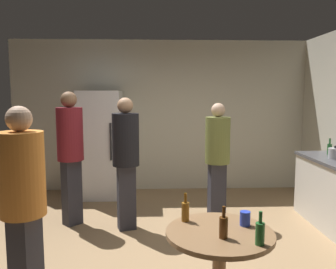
% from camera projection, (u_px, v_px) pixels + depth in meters
% --- Properties ---
extents(ground_plane, '(5.20, 5.20, 0.10)m').
position_uv_depth(ground_plane, '(167.00, 259.00, 3.71)').
color(ground_plane, '#9E7C56').
extents(wall_back, '(5.32, 0.06, 2.70)m').
position_uv_depth(wall_back, '(162.00, 116.00, 6.16)').
color(wall_back, beige).
rests_on(wall_back, ground_plane).
extents(refrigerator, '(0.70, 0.68, 1.80)m').
position_uv_depth(refrigerator, '(101.00, 144.00, 5.74)').
color(refrigerator, white).
rests_on(refrigerator, ground_plane).
extents(kettle, '(0.24, 0.17, 0.18)m').
position_uv_depth(kettle, '(335.00, 153.00, 4.43)').
color(kettle, '#B2B2B7').
rests_on(kettle, kitchen_counter).
extents(beer_bottle_on_counter, '(0.06, 0.06, 0.23)m').
position_uv_depth(beer_bottle_on_counter, '(329.00, 149.00, 4.74)').
color(beer_bottle_on_counter, '#26662D').
rests_on(beer_bottle_on_counter, kitchen_counter).
extents(foreground_table, '(0.80, 0.80, 0.73)m').
position_uv_depth(foreground_table, '(220.00, 245.00, 2.51)').
color(foreground_table, olive).
rests_on(foreground_table, ground_plane).
extents(beer_bottle_amber, '(0.06, 0.06, 0.23)m').
position_uv_depth(beer_bottle_amber, '(185.00, 211.00, 2.69)').
color(beer_bottle_amber, '#8C5919').
rests_on(beer_bottle_amber, foreground_table).
extents(beer_bottle_brown, '(0.06, 0.06, 0.23)m').
position_uv_depth(beer_bottle_brown, '(223.00, 227.00, 2.37)').
color(beer_bottle_brown, '#593314').
rests_on(beer_bottle_brown, foreground_table).
extents(beer_bottle_green, '(0.06, 0.06, 0.23)m').
position_uv_depth(beer_bottle_green, '(260.00, 233.00, 2.26)').
color(beer_bottle_green, '#26662D').
rests_on(beer_bottle_green, foreground_table).
extents(plastic_cup_blue, '(0.08, 0.08, 0.11)m').
position_uv_depth(plastic_cup_blue, '(245.00, 219.00, 2.60)').
color(plastic_cup_blue, blue).
rests_on(plastic_cup_blue, foreground_table).
extents(person_in_olive_shirt, '(0.39, 0.39, 1.62)m').
position_uv_depth(person_in_olive_shirt, '(217.00, 152.00, 4.65)').
color(person_in_olive_shirt, '#2D2D38').
rests_on(person_in_olive_shirt, ground_plane).
extents(person_in_maroon_shirt, '(0.48, 0.48, 1.78)m').
position_uv_depth(person_in_maroon_shirt, '(70.00, 147.00, 4.46)').
color(person_in_maroon_shirt, '#2D2D38').
rests_on(person_in_maroon_shirt, ground_plane).
extents(person_in_black_shirt, '(0.42, 0.42, 1.70)m').
position_uv_depth(person_in_black_shirt, '(126.00, 153.00, 4.31)').
color(person_in_black_shirt, '#2D2D38').
rests_on(person_in_black_shirt, ground_plane).
extents(person_in_orange_shirt, '(0.42, 0.42, 1.65)m').
position_uv_depth(person_in_orange_shirt, '(23.00, 196.00, 2.59)').
color(person_in_orange_shirt, '#2D2D38').
rests_on(person_in_orange_shirt, ground_plane).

